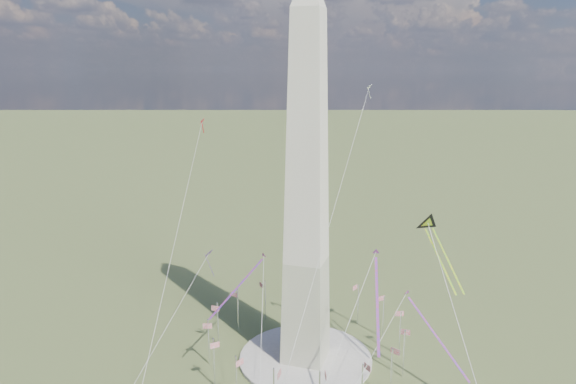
% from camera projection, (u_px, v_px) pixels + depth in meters
% --- Properties ---
extents(ground, '(2000.00, 2000.00, 0.00)m').
position_uv_depth(ground, '(305.00, 359.00, 139.71)').
color(ground, '#506030').
rests_on(ground, ground).
extents(plaza, '(36.00, 36.00, 0.80)m').
position_uv_depth(plaza, '(305.00, 358.00, 139.61)').
color(plaza, beige).
rests_on(plaza, ground).
extents(washington_monument, '(15.56, 15.56, 100.00)m').
position_uv_depth(washington_monument, '(307.00, 188.00, 128.55)').
color(washington_monument, beige).
rests_on(washington_monument, plaza).
extents(flagpole_ring, '(54.40, 54.40, 13.00)m').
position_uv_depth(flagpole_ring, '(306.00, 335.00, 138.02)').
color(flagpole_ring, white).
rests_on(flagpole_ring, ground).
extents(kite_delta_black, '(13.04, 17.42, 14.85)m').
position_uv_depth(kite_delta_black, '(430.00, 228.00, 125.33)').
color(kite_delta_black, black).
rests_on(kite_delta_black, ground).
extents(kite_diamond_purple, '(2.03, 3.00, 8.90)m').
position_uv_depth(kite_diamond_purple, '(209.00, 256.00, 154.12)').
color(kite_diamond_purple, '#441C7E').
rests_on(kite_diamond_purple, ground).
extents(kite_streamer_left, '(5.70, 22.35, 15.48)m').
position_uv_depth(kite_streamer_left, '(377.00, 286.00, 114.85)').
color(kite_streamer_left, red).
rests_on(kite_streamer_left, ground).
extents(kite_streamer_mid, '(9.65, 16.83, 12.67)m').
position_uv_depth(kite_streamer_mid, '(245.00, 279.00, 130.33)').
color(kite_streamer_mid, red).
rests_on(kite_streamer_mid, ground).
extents(kite_streamer_right, '(17.37, 15.38, 15.05)m').
position_uv_depth(kite_streamer_right, '(427.00, 322.00, 127.32)').
color(kite_streamer_right, red).
rests_on(kite_streamer_right, ground).
extents(kite_small_red, '(1.95, 1.71, 5.11)m').
position_uv_depth(kite_small_red, '(202.00, 122.00, 171.05)').
color(kite_small_red, red).
rests_on(kite_small_red, ground).
extents(kite_small_white, '(1.60, 2.32, 4.85)m').
position_uv_depth(kite_small_white, '(369.00, 88.00, 167.73)').
color(kite_small_white, white).
rests_on(kite_small_white, ground).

